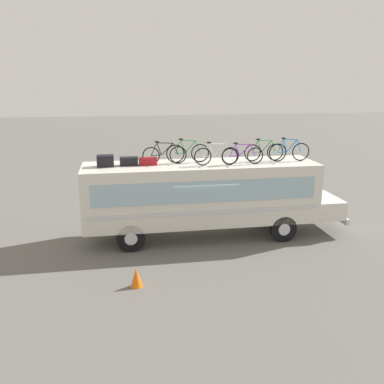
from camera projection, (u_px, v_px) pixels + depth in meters
ground_plane at (201, 237)px, 17.75m from camera, size 120.00×120.00×0.00m
bus at (206, 194)px, 17.31m from camera, size 10.64×2.44×3.08m
luggage_bag_1 at (105, 161)px, 16.36m from camera, size 0.63×0.46×0.44m
luggage_bag_2 at (129, 161)px, 16.58m from camera, size 0.69×0.37×0.33m
luggage_bag_3 at (148, 161)px, 16.67m from camera, size 0.69×0.37×0.29m
rooftop_bicycle_1 at (165, 154)px, 16.81m from camera, size 1.75×0.44×0.91m
rooftop_bicycle_2 at (188, 153)px, 17.10m from camera, size 1.73×0.44×0.97m
rooftop_bicycle_3 at (216, 155)px, 16.61m from camera, size 1.79×0.44×0.91m
rooftop_bicycle_4 at (242, 155)px, 16.73m from camera, size 1.69×0.44×0.87m
rooftop_bicycle_5 at (264, 152)px, 17.42m from camera, size 1.66×0.44×0.92m
rooftop_bicycle_6 at (289, 151)px, 17.36m from camera, size 1.72×0.44×0.98m
traffic_cone at (136, 277)px, 13.43m from camera, size 0.37×0.37×0.62m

